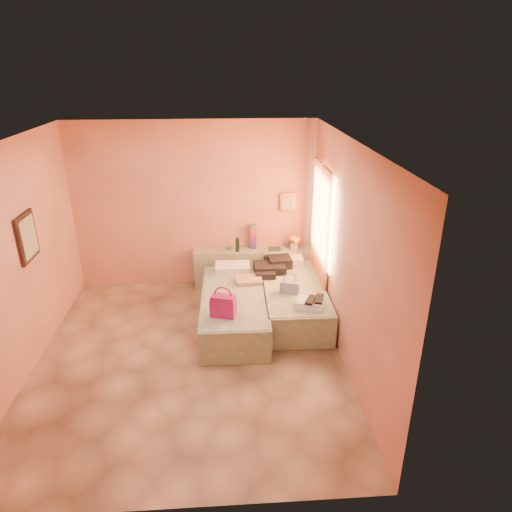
# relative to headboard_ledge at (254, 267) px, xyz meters

# --- Properties ---
(ground) EXTENTS (4.50, 4.50, 0.00)m
(ground) POSITION_rel_headboard_ledge_xyz_m (-0.98, -2.10, -0.33)
(ground) COLOR tan
(ground) RESTS_ON ground
(room_walls) EXTENTS (4.02, 4.51, 2.81)m
(room_walls) POSITION_rel_headboard_ledge_xyz_m (-0.77, -1.53, 1.46)
(room_walls) COLOR #F1A081
(room_walls) RESTS_ON ground
(headboard_ledge) EXTENTS (2.05, 0.30, 0.65)m
(headboard_ledge) POSITION_rel_headboard_ledge_xyz_m (0.00, 0.00, 0.00)
(headboard_ledge) COLOR #98A285
(headboard_ledge) RESTS_ON ground
(bed_left) EXTENTS (0.92, 2.01, 0.50)m
(bed_left) POSITION_rel_headboard_ledge_xyz_m (-0.38, -1.32, -0.08)
(bed_left) COLOR #B1C7A0
(bed_left) RESTS_ON ground
(bed_right) EXTENTS (0.92, 2.01, 0.50)m
(bed_right) POSITION_rel_headboard_ledge_xyz_m (0.52, -1.05, -0.08)
(bed_right) COLOR #B1C7A0
(bed_right) RESTS_ON ground
(water_bottle) EXTENTS (0.09, 0.09, 0.24)m
(water_bottle) POSITION_rel_headboard_ledge_xyz_m (-0.28, -0.07, 0.45)
(water_bottle) COLOR #143925
(water_bottle) RESTS_ON headboard_ledge
(rainbow_box) EXTENTS (0.10, 0.10, 0.43)m
(rainbow_box) POSITION_rel_headboard_ledge_xyz_m (-0.00, 0.08, 0.54)
(rainbow_box) COLOR #B51672
(rainbow_box) RESTS_ON headboard_ledge
(small_dish) EXTENTS (0.14, 0.14, 0.03)m
(small_dish) POSITION_rel_headboard_ledge_xyz_m (-0.42, 0.08, 0.34)
(small_dish) COLOR #4E906B
(small_dish) RESTS_ON headboard_ledge
(green_book) EXTENTS (0.20, 0.15, 0.03)m
(green_book) POSITION_rel_headboard_ledge_xyz_m (0.36, -0.02, 0.34)
(green_book) COLOR #23422A
(green_book) RESTS_ON headboard_ledge
(flower_vase) EXTENTS (0.27, 0.27, 0.29)m
(flower_vase) POSITION_rel_headboard_ledge_xyz_m (0.69, -0.03, 0.47)
(flower_vase) COLOR silver
(flower_vase) RESTS_ON headboard_ledge
(magenta_handbag) EXTENTS (0.36, 0.26, 0.31)m
(magenta_handbag) POSITION_rel_headboard_ledge_xyz_m (-0.53, -1.91, 0.33)
(magenta_handbag) COLOR #B51672
(magenta_handbag) RESTS_ON bed_left
(khaki_garment) EXTENTS (0.41, 0.34, 0.07)m
(khaki_garment) POSITION_rel_headboard_ledge_xyz_m (-0.14, -0.93, 0.21)
(khaki_garment) COLOR tan
(khaki_garment) RESTS_ON bed_left
(clothes_pile) EXTENTS (0.55, 0.55, 0.16)m
(clothes_pile) POSITION_rel_headboard_ledge_xyz_m (0.26, -0.58, 0.26)
(clothes_pile) COLOR black
(clothes_pile) RESTS_ON bed_right
(blue_handbag) EXTENTS (0.30, 0.19, 0.18)m
(blue_handbag) POSITION_rel_headboard_ledge_xyz_m (0.44, -1.33, 0.27)
(blue_handbag) COLOR #385487
(blue_handbag) RESTS_ON bed_right
(towel_stack) EXTENTS (0.43, 0.39, 0.10)m
(towel_stack) POSITION_rel_headboard_ledge_xyz_m (0.67, -1.76, 0.23)
(towel_stack) COLOR white
(towel_stack) RESTS_ON bed_right
(sandal_pair) EXTENTS (0.30, 0.33, 0.03)m
(sandal_pair) POSITION_rel_headboard_ledge_xyz_m (0.73, -1.77, 0.29)
(sandal_pair) COLOR black
(sandal_pair) RESTS_ON towel_stack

